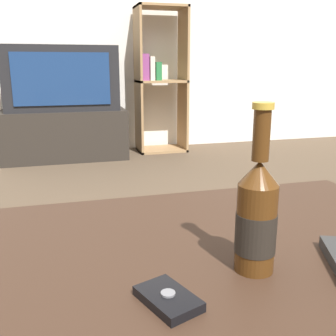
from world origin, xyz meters
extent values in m
cube|color=#332116|center=(0.00, 0.00, 0.41)|extent=(1.02, 0.65, 0.04)
cylinder|color=black|center=(0.45, 0.26, 0.20)|extent=(0.07, 0.07, 0.39)
cube|color=#28231E|center=(-0.20, 2.72, 0.20)|extent=(0.99, 0.45, 0.40)
cube|color=black|center=(-0.20, 2.72, 0.66)|extent=(0.88, 0.38, 0.50)
cube|color=navy|center=(-0.20, 2.53, 0.66)|extent=(0.72, 0.01, 0.39)
cube|color=#99754C|center=(0.45, 2.81, 0.62)|extent=(0.02, 0.30, 1.24)
cube|color=#99754C|center=(0.86, 2.81, 0.62)|extent=(0.02, 0.30, 1.24)
cube|color=#99754C|center=(0.65, 2.81, 0.01)|extent=(0.43, 0.30, 0.02)
cube|color=#99754C|center=(0.65, 2.81, 0.62)|extent=(0.43, 0.30, 0.02)
cube|color=#99754C|center=(0.65, 2.81, 1.23)|extent=(0.43, 0.30, 0.02)
cube|color=#7F3875|center=(0.50, 2.81, 0.74)|extent=(0.06, 0.21, 0.22)
cube|color=beige|center=(0.55, 2.81, 0.73)|extent=(0.04, 0.21, 0.20)
cube|color=#236B38|center=(0.61, 2.81, 0.71)|extent=(0.05, 0.21, 0.15)
cylinder|color=#47280F|center=(0.06, -0.09, 0.51)|extent=(0.06, 0.06, 0.14)
cylinder|color=black|center=(0.06, -0.09, 0.50)|extent=(0.07, 0.07, 0.07)
cone|color=#47280F|center=(0.06, -0.09, 0.60)|extent=(0.06, 0.06, 0.04)
cylinder|color=#47280F|center=(0.06, -0.09, 0.66)|extent=(0.03, 0.03, 0.08)
cylinder|color=#B79333|center=(0.06, -0.09, 0.70)|extent=(0.03, 0.03, 0.01)
cube|color=black|center=(-0.10, -0.14, 0.44)|extent=(0.09, 0.11, 0.01)
cylinder|color=slate|center=(-0.10, -0.14, 0.45)|extent=(0.02, 0.02, 0.00)
camera|label=1|loc=(-0.23, -0.61, 0.76)|focal=42.00mm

